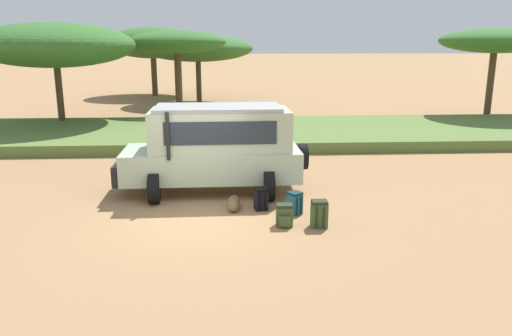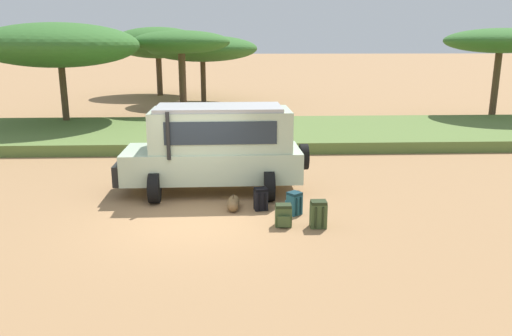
% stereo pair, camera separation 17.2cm
% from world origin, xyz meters
% --- Properties ---
extents(ground_plane, '(320.00, 320.00, 0.00)m').
position_xyz_m(ground_plane, '(0.00, 0.00, 0.00)').
color(ground_plane, '#9E754C').
extents(grass_bank, '(120.00, 7.00, 0.44)m').
position_xyz_m(grass_bank, '(0.00, 10.40, 0.22)').
color(grass_bank, '#5B7538').
rests_on(grass_bank, ground_plane).
extents(safari_vehicle, '(5.37, 2.79, 2.44)m').
position_xyz_m(safari_vehicle, '(0.45, 2.36, 1.29)').
color(safari_vehicle, '#B2C6A8').
rests_on(safari_vehicle, ground_plane).
extents(backpack_beside_front_wheel, '(0.43, 0.45, 0.57)m').
position_xyz_m(backpack_beside_front_wheel, '(2.41, 0.29, 0.28)').
color(backpack_beside_front_wheel, '#235B6B').
rests_on(backpack_beside_front_wheel, ground_plane).
extents(backpack_cluster_center, '(0.38, 0.39, 0.52)m').
position_xyz_m(backpack_cluster_center, '(2.07, -0.52, 0.25)').
color(backpack_cluster_center, '#42562D').
rests_on(backpack_cluster_center, ground_plane).
extents(backpack_near_rear_wheel, '(0.37, 0.41, 0.58)m').
position_xyz_m(backpack_near_rear_wheel, '(1.61, 0.67, 0.28)').
color(backpack_near_rear_wheel, black).
rests_on(backpack_near_rear_wheel, ground_plane).
extents(backpack_outermost, '(0.37, 0.40, 0.64)m').
position_xyz_m(backpack_outermost, '(2.86, -0.62, 0.31)').
color(backpack_outermost, '#42562D').
rests_on(backpack_outermost, ground_plane).
extents(duffel_bag_low_black_case, '(0.33, 0.75, 0.39)m').
position_xyz_m(duffel_bag_low_black_case, '(0.91, 0.75, 0.15)').
color(duffel_bag_low_black_case, brown).
rests_on(duffel_bag_low_black_case, ground_plane).
extents(acacia_tree_far_left, '(7.35, 7.86, 5.01)m').
position_xyz_m(acacia_tree_far_left, '(-7.18, 13.08, 3.97)').
color(acacia_tree_far_left, brown).
rests_on(acacia_tree_far_left, ground_plane).
extents(acacia_tree_left_mid, '(7.03, 6.78, 5.21)m').
position_xyz_m(acacia_tree_left_mid, '(-4.82, 28.47, 4.02)').
color(acacia_tree_left_mid, brown).
rests_on(acacia_tree_left_mid, ground_plane).
extents(acacia_tree_centre_back, '(5.36, 4.73, 4.73)m').
position_xyz_m(acacia_tree_centre_back, '(-1.87, 16.82, 4.07)').
color(acacia_tree_centre_back, brown).
rests_on(acacia_tree_centre_back, ground_plane).
extents(acacia_tree_right_mid, '(7.36, 6.79, 4.54)m').
position_xyz_m(acacia_tree_right_mid, '(-1.09, 23.16, 3.66)').
color(acacia_tree_right_mid, brown).
rests_on(acacia_tree_right_mid, ground_plane).
extents(acacia_tree_far_right, '(5.51, 5.77, 4.80)m').
position_xyz_m(acacia_tree_far_right, '(14.59, 14.26, 4.16)').
color(acacia_tree_far_right, brown).
rests_on(acacia_tree_far_right, ground_plane).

